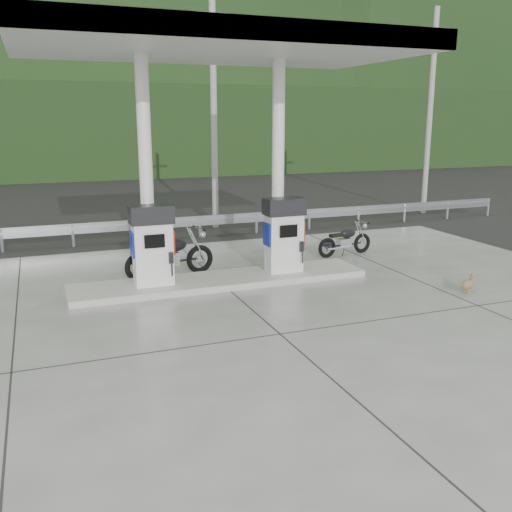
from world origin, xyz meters
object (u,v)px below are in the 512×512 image
object	(u,v)px
motorcycle_left	(170,257)
motorcycle_right	(345,241)
gas_pump_right	(284,235)
duck	(467,285)
gas_pump_left	(152,245)

from	to	relation	value
motorcycle_left	motorcycle_right	xyz separation A→B (m)	(5.16, 0.49, -0.10)
gas_pump_right	motorcycle_right	xyz separation A→B (m)	(2.57, 1.50, -0.65)
motorcycle_left	motorcycle_right	bearing A→B (deg)	-3.72
motorcycle_left	duck	xyz separation A→B (m)	(5.89, -3.71, -0.32)
gas_pump_left	motorcycle_right	distance (m)	5.99
gas_pump_left	motorcycle_right	world-z (taller)	gas_pump_left
motorcycle_left	motorcycle_right	distance (m)	5.18
motorcycle_left	duck	distance (m)	6.97
motorcycle_left	motorcycle_right	world-z (taller)	motorcycle_left
gas_pump_left	gas_pump_right	world-z (taller)	same
gas_pump_left	duck	distance (m)	7.09
gas_pump_right	gas_pump_left	bearing A→B (deg)	180.00
gas_pump_right	duck	xyz separation A→B (m)	(3.30, -2.70, -0.87)
motorcycle_right	gas_pump_left	bearing A→B (deg)	-173.99
motorcycle_left	motorcycle_right	size ratio (longest dim) A/B	1.26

